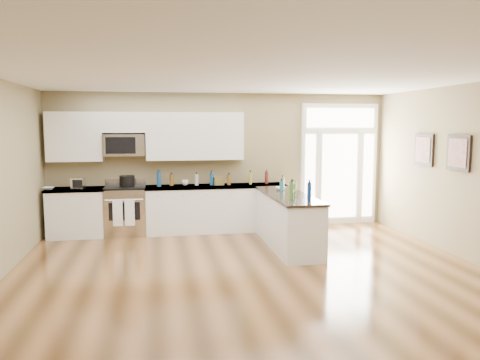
# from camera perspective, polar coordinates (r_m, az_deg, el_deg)

# --- Properties ---
(ground) EXTENTS (8.00, 8.00, 0.00)m
(ground) POSITION_cam_1_polar(r_m,az_deg,el_deg) (6.14, 3.07, -13.74)
(ground) COLOR #4E3116
(room_shell) EXTENTS (8.00, 8.00, 8.00)m
(room_shell) POSITION_cam_1_polar(r_m,az_deg,el_deg) (5.77, 3.18, 2.37)
(room_shell) COLOR #8E8059
(room_shell) RESTS_ON ground
(back_cabinet_left) EXTENTS (1.10, 0.66, 0.94)m
(back_cabinet_left) POSITION_cam_1_polar(r_m,az_deg,el_deg) (9.58, -19.23, -3.94)
(back_cabinet_left) COLOR white
(back_cabinet_left) RESTS_ON ground
(back_cabinet_right) EXTENTS (2.85, 0.66, 0.94)m
(back_cabinet_right) POSITION_cam_1_polar(r_m,az_deg,el_deg) (9.52, -2.86, -3.64)
(back_cabinet_right) COLOR white
(back_cabinet_right) RESTS_ON ground
(peninsula_cabinet) EXTENTS (0.69, 2.32, 0.94)m
(peninsula_cabinet) POSITION_cam_1_polar(r_m,az_deg,el_deg) (8.33, 5.82, -5.17)
(peninsula_cabinet) COLOR white
(peninsula_cabinet) RESTS_ON ground
(upper_cabinet_left) EXTENTS (1.04, 0.33, 0.95)m
(upper_cabinet_left) POSITION_cam_1_polar(r_m,az_deg,el_deg) (9.57, -19.50, 5.00)
(upper_cabinet_left) COLOR white
(upper_cabinet_left) RESTS_ON room_shell
(upper_cabinet_right) EXTENTS (1.94, 0.33, 0.95)m
(upper_cabinet_right) POSITION_cam_1_polar(r_m,az_deg,el_deg) (9.47, -5.52, 5.34)
(upper_cabinet_right) COLOR white
(upper_cabinet_right) RESTS_ON room_shell
(upper_cabinet_short) EXTENTS (0.82, 0.33, 0.40)m
(upper_cabinet_short) POSITION_cam_1_polar(r_m,az_deg,el_deg) (9.46, -13.96, 6.84)
(upper_cabinet_short) COLOR white
(upper_cabinet_short) RESTS_ON room_shell
(microwave) EXTENTS (0.78, 0.41, 0.42)m
(microwave) POSITION_cam_1_polar(r_m,az_deg,el_deg) (9.43, -13.91, 4.17)
(microwave) COLOR silver
(microwave) RESTS_ON room_shell
(entry_door) EXTENTS (1.70, 0.10, 2.60)m
(entry_door) POSITION_cam_1_polar(r_m,az_deg,el_deg) (10.34, 11.97, 1.88)
(entry_door) COLOR white
(entry_door) RESTS_ON ground
(wall_art_near) EXTENTS (0.05, 0.58, 0.58)m
(wall_art_near) POSITION_cam_1_polar(r_m,az_deg,el_deg) (9.16, 21.50, 3.45)
(wall_art_near) COLOR black
(wall_art_near) RESTS_ON room_shell
(wall_art_far) EXTENTS (0.05, 0.58, 0.58)m
(wall_art_far) POSITION_cam_1_polar(r_m,az_deg,el_deg) (8.33, 25.09, 3.01)
(wall_art_far) COLOR black
(wall_art_far) RESTS_ON room_shell
(kitchen_range) EXTENTS (0.79, 0.70, 1.08)m
(kitchen_range) POSITION_cam_1_polar(r_m,az_deg,el_deg) (9.46, -13.78, -3.63)
(kitchen_range) COLOR silver
(kitchen_range) RESTS_ON ground
(stockpot) EXTENTS (0.34, 0.34, 0.23)m
(stockpot) POSITION_cam_1_polar(r_m,az_deg,el_deg) (9.44, -13.60, -0.07)
(stockpot) COLOR black
(stockpot) RESTS_ON kitchen_range
(toaster_oven) EXTENTS (0.27, 0.23, 0.20)m
(toaster_oven) POSITION_cam_1_polar(r_m,az_deg,el_deg) (9.44, -19.13, -0.37)
(toaster_oven) COLOR silver
(toaster_oven) RESTS_ON back_cabinet_left
(cardboard_box) EXTENTS (0.21, 0.17, 0.16)m
(cardboard_box) POSITION_cam_1_polar(r_m,az_deg,el_deg) (9.47, -2.61, -0.13)
(cardboard_box) COLOR brown
(cardboard_box) RESTS_ON back_cabinet_right
(bowl_left) EXTENTS (0.25, 0.25, 0.05)m
(bowl_left) POSITION_cam_1_polar(r_m,az_deg,el_deg) (9.49, -22.32, -0.95)
(bowl_left) COLOR white
(bowl_left) RESTS_ON back_cabinet_left
(bowl_peninsula) EXTENTS (0.25, 0.25, 0.06)m
(bowl_peninsula) POSITION_cam_1_polar(r_m,az_deg,el_deg) (8.77, 4.95, -1.03)
(bowl_peninsula) COLOR white
(bowl_peninsula) RESTS_ON peninsula_cabinet
(cup_counter) EXTENTS (0.15, 0.15, 0.11)m
(cup_counter) POSITION_cam_1_polar(r_m,az_deg,el_deg) (9.48, -6.71, -0.31)
(cup_counter) COLOR white
(cup_counter) RESTS_ON back_cabinet_right
(counter_bottles) EXTENTS (2.41, 2.44, 0.31)m
(counter_bottles) POSITION_cam_1_polar(r_m,az_deg,el_deg) (8.87, -0.15, -0.30)
(counter_bottles) COLOR #19591E
(counter_bottles) RESTS_ON back_cabinet_right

